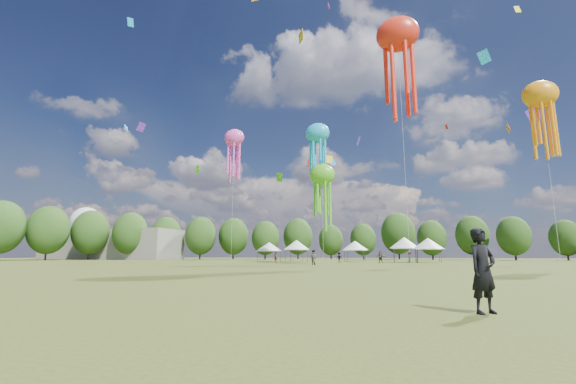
% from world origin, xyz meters
% --- Properties ---
extents(ground, '(300.00, 300.00, 0.00)m').
position_xyz_m(ground, '(0.00, 0.00, 0.00)').
color(ground, '#384416').
rests_on(ground, ground).
extents(observer_main, '(0.77, 0.74, 1.77)m').
position_xyz_m(observer_main, '(8.37, -2.79, 0.89)').
color(observer_main, black).
rests_on(observer_main, ground).
extents(spectator_near, '(1.08, 1.00, 1.79)m').
position_xyz_m(spectator_near, '(-3.75, 31.77, 0.90)').
color(spectator_near, gray).
rests_on(spectator_near, ground).
extents(spectators_far, '(35.01, 22.17, 1.82)m').
position_xyz_m(spectators_far, '(2.83, 48.63, 0.86)').
color(spectators_far, gray).
rests_on(spectators_far, ground).
extents(festival_tents, '(32.51, 9.92, 4.21)m').
position_xyz_m(festival_tents, '(-2.24, 53.93, 3.00)').
color(festival_tents, '#47474C').
rests_on(festival_tents, ground).
extents(show_kites, '(46.54, 25.90, 30.38)m').
position_xyz_m(show_kites, '(-1.01, 36.82, 20.64)').
color(show_kites, '#1AADDE').
rests_on(show_kites, ground).
extents(small_kites, '(69.78, 59.98, 43.28)m').
position_xyz_m(small_kites, '(-0.25, 43.57, 31.11)').
color(small_kites, '#1AADDE').
rests_on(small_kites, ground).
extents(treeline, '(201.57, 95.24, 13.43)m').
position_xyz_m(treeline, '(-3.87, 62.51, 6.54)').
color(treeline, '#38281C').
rests_on(treeline, ground).
extents(hangar, '(40.00, 12.00, 8.00)m').
position_xyz_m(hangar, '(-72.00, 72.00, 4.00)').
color(hangar, gray).
rests_on(hangar, ground).
extents(radome, '(9.00, 9.00, 16.00)m').
position_xyz_m(radome, '(-88.00, 78.00, 9.99)').
color(radome, white).
rests_on(radome, ground).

